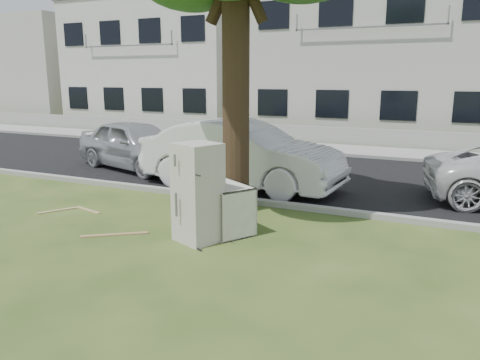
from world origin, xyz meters
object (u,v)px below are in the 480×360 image
at_px(fridge, 198,193).
at_px(car_center, 241,154).
at_px(car_left, 136,145).
at_px(cabinet, 224,208).

xyz_separation_m(fridge, car_center, (-1.00, 3.87, 0.01)).
distance_m(car_center, car_left, 3.99).
bearing_deg(cabinet, car_left, 172.64).
height_order(car_center, car_left, car_center).
xyz_separation_m(cabinet, car_center, (-1.17, 3.26, 0.41)).
height_order(fridge, car_left, fridge).
bearing_deg(car_left, car_center, -85.15).
relative_size(fridge, car_left, 0.39).
relative_size(fridge, cabinet, 1.50).
distance_m(fridge, cabinet, 0.75).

